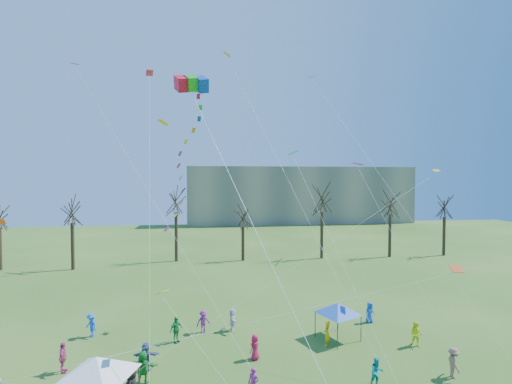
{
  "coord_description": "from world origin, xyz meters",
  "views": [
    {
      "loc": [
        -2.54,
        -13.68,
        11.66
      ],
      "look_at": [
        -0.09,
        5.0,
        11.0
      ],
      "focal_mm": 25.0,
      "sensor_mm": 36.0,
      "label": 1
    }
  ],
  "objects": [
    {
      "name": "distant_building",
      "position": [
        22.0,
        82.0,
        7.5
      ],
      "size": [
        60.0,
        14.0,
        15.0
      ],
      "primitive_type": "cube",
      "color": "gray",
      "rests_on": "ground"
    },
    {
      "name": "bare_tree_row",
      "position": [
        3.98,
        36.64,
        7.08
      ],
      "size": [
        67.55,
        8.87,
        10.91
      ],
      "color": "black",
      "rests_on": "ground"
    },
    {
      "name": "big_box_kite",
      "position": [
        -3.52,
        5.34,
        12.52
      ],
      "size": [
        4.08,
        5.51,
        17.99
      ],
      "color": "red",
      "rests_on": "ground"
    },
    {
      "name": "canopy_tent_white",
      "position": [
        -7.91,
        3.79,
        2.74
      ],
      "size": [
        4.1,
        4.1,
        3.24
      ],
      "color": "#3F3F44",
      "rests_on": "ground"
    },
    {
      "name": "canopy_tent_blue",
      "position": [
        6.73,
        10.97,
        2.26
      ],
      "size": [
        3.26,
        3.26,
        2.67
      ],
      "color": "#3F3F44",
      "rests_on": "ground"
    },
    {
      "name": "festival_crowd",
      "position": [
        -1.63,
        7.35,
        0.87
      ],
      "size": [
        26.73,
        14.21,
        1.85
      ],
      "color": "red",
      "rests_on": "ground"
    },
    {
      "name": "small_kites_aloft",
      "position": [
        -0.37,
        10.64,
        13.24
      ],
      "size": [
        29.6,
        18.79,
        35.0
      ],
      "color": "#FA3E0D",
      "rests_on": "ground"
    }
  ]
}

